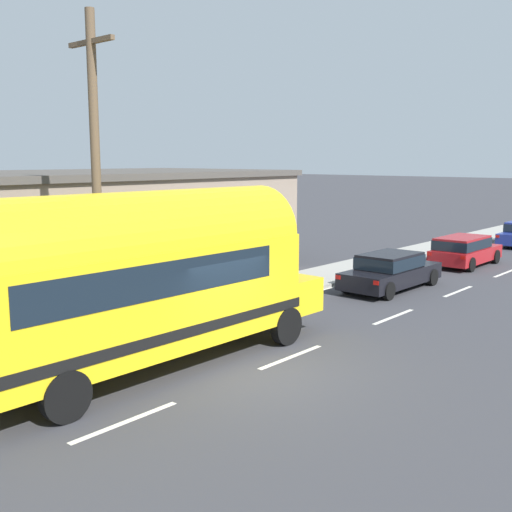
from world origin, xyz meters
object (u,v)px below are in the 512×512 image
Objects in this scene: painted_bus at (126,275)px; car_lead at (391,270)px; utility_pole at (96,175)px; car_second at (464,249)px.

painted_bus is 2.29× the size of car_lead.
car_second is (2.54, 17.73, -3.64)m from utility_pole.
car_second is at bearing 90.25° from painted_bus.
car_lead is (-0.12, 12.16, -1.56)m from painted_bus.
utility_pole is 11.88m from car_lead.
car_second is (0.03, 6.71, 0.04)m from car_lead.
painted_bus reaches higher than car_lead.
car_lead is at bearing 77.20° from utility_pole.
painted_bus is (2.62, -1.15, -2.12)m from utility_pole.
car_lead is 1.10× the size of car_second.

